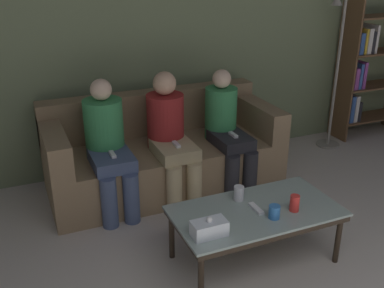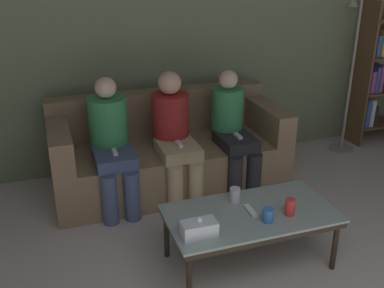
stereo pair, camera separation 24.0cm
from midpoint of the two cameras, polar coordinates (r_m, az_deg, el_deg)
name	(u,v)px [view 2 (the right image)]	position (r m, az deg, el deg)	size (l,w,h in m)	color
wall_back	(151,37)	(4.38, -3.68, 13.46)	(12.00, 0.06, 2.60)	#707F5B
couch	(168,153)	(4.18, -1.45, -1.14)	(2.09, 0.89, 0.83)	#897051
coffee_table	(250,217)	(3.12, 9.63, -9.20)	(1.15, 0.61, 0.41)	#8C9E99
cup_near_left	(268,215)	(3.01, 11.91, -8.87)	(0.08, 0.08, 0.09)	#3372BF
cup_near_right	(290,207)	(3.10, 14.53, -7.80)	(0.06, 0.06, 0.12)	red
cup_far_center	(235,195)	(3.19, 7.64, -6.46)	(0.07, 0.07, 0.11)	silver
tissue_box	(199,229)	(2.80, 3.40, -10.74)	(0.22, 0.12, 0.13)	silver
game_remote	(251,211)	(3.10, 9.69, -8.42)	(0.04, 0.15, 0.02)	white
standing_lamp	(356,47)	(5.04, 21.43, 11.36)	(0.31, 0.26, 1.85)	gray
seated_person_left_end	(111,141)	(3.77, -8.43, 0.41)	(0.32, 0.65, 1.10)	#47567A
seated_person_mid_left	(174,132)	(3.89, -0.55, 1.47)	(0.33, 0.66, 1.11)	tan
seated_person_mid_right	(232,129)	(4.08, 6.79, 1.93)	(0.31, 0.64, 1.08)	#28282D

